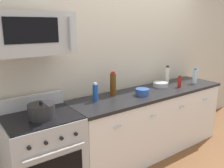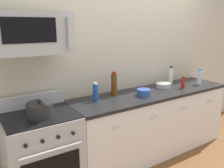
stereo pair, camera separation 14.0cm
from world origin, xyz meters
name	(u,v)px [view 1 (the left image)]	position (x,y,z in m)	size (l,w,h in m)	color
ground_plane	(149,150)	(0.00, 0.00, 0.00)	(6.64, 6.64, 0.00)	brown
back_wall	(133,57)	(0.00, 0.41, 1.35)	(5.54, 0.10, 2.70)	beige
counter_unit	(150,121)	(0.00, 0.00, 0.46)	(2.45, 0.66, 0.92)	white
range_oven	(43,156)	(-1.60, 0.00, 0.47)	(0.76, 0.69, 1.07)	#B7BABF
microwave	(32,33)	(-1.60, 0.05, 1.75)	(0.74, 0.44, 0.40)	#B7BABF
bottle_hot_sauce_red	(180,81)	(0.50, -0.09, 1.01)	(0.05, 0.05, 0.18)	#B21914
bottle_vinegar_white	(167,75)	(0.54, 0.19, 1.05)	(0.07, 0.07, 0.28)	silver
bottle_water_clear	(195,76)	(0.88, -0.08, 1.04)	(0.07, 0.07, 0.24)	silver
bottle_soda_blue	(95,93)	(-0.88, 0.08, 1.03)	(0.07, 0.07, 0.23)	#1E4CA5
bottle_wine_amber	(113,84)	(-0.56, 0.15, 1.07)	(0.08, 0.08, 0.32)	#59330F
bowl_steel_prep	(160,84)	(0.28, 0.09, 0.96)	(0.22, 0.22, 0.07)	#B2B5BA
bowl_blue_mixing	(142,92)	(-0.24, -0.07, 0.97)	(0.18, 0.18, 0.09)	#2D519E
stockpot	(41,111)	(-1.60, -0.05, 1.00)	(0.27, 0.27, 0.18)	#262628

